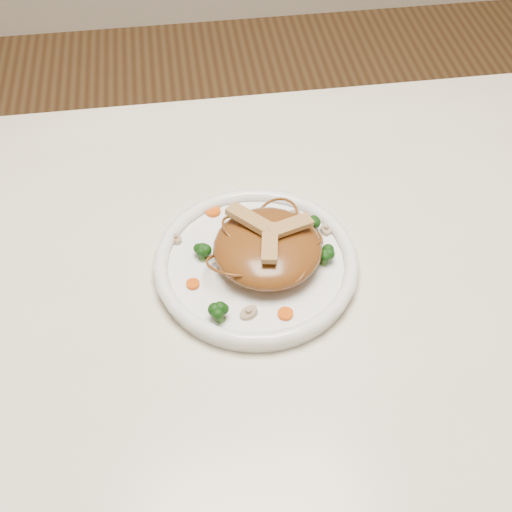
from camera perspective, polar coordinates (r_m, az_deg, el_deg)
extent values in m
plane|color=brown|center=(1.57, 0.46, -18.98)|extent=(4.00, 4.00, 0.00)
cube|color=white|center=(0.94, 0.73, -1.75)|extent=(1.20, 0.80, 0.04)
cylinder|color=brown|center=(1.57, 18.47, 1.21)|extent=(0.06, 0.06, 0.71)
cylinder|color=white|center=(0.91, 0.00, -0.91)|extent=(0.29, 0.29, 0.02)
ellipsoid|color=brown|center=(0.89, 1.00, 0.73)|extent=(0.16, 0.16, 0.05)
cube|color=tan|center=(0.88, 2.93, 2.57)|extent=(0.06, 0.04, 0.01)
cube|color=tan|center=(0.88, -0.60, 3.18)|extent=(0.06, 0.06, 0.01)
cube|color=tan|center=(0.85, 1.18, 1.14)|extent=(0.03, 0.07, 0.01)
cylinder|color=#EB5E08|center=(0.96, 2.01, 3.20)|extent=(0.02, 0.02, 0.00)
cylinder|color=#EB5E08|center=(0.88, -5.38, -2.38)|extent=(0.02, 0.02, 0.00)
cylinder|color=#EB5E08|center=(0.92, 5.09, 0.33)|extent=(0.03, 0.03, 0.00)
cylinder|color=#EB5E08|center=(0.97, -3.67, 3.83)|extent=(0.03, 0.03, 0.00)
cylinder|color=#EB5E08|center=(0.85, 2.51, -4.92)|extent=(0.02, 0.02, 0.00)
cylinder|color=tan|center=(0.85, -0.62, -4.85)|extent=(0.03, 0.03, 0.01)
cylinder|color=tan|center=(0.95, 5.95, 2.24)|extent=(0.02, 0.02, 0.01)
cylinder|color=tan|center=(0.94, -6.84, 1.45)|extent=(0.03, 0.03, 0.01)
cylinder|color=tan|center=(0.97, 3.34, 3.50)|extent=(0.03, 0.03, 0.01)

